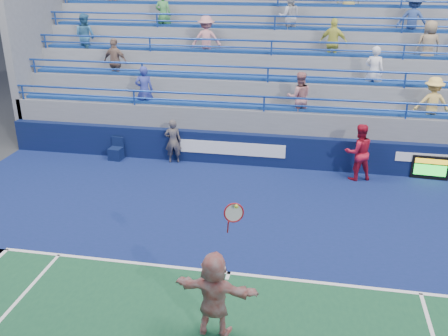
% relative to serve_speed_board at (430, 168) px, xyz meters
% --- Properties ---
extents(ground, '(120.00, 120.00, 0.00)m').
position_rel_serve_speed_board_xyz_m(ground, '(-5.40, -6.31, -0.40)').
color(ground, '#333538').
extents(sponsor_wall, '(18.00, 0.32, 1.10)m').
position_rel_serve_speed_board_xyz_m(sponsor_wall, '(-5.39, 0.19, 0.15)').
color(sponsor_wall, '#0A183B').
rests_on(sponsor_wall, ground).
extents(bleacher_stand, '(18.00, 5.60, 6.13)m').
position_rel_serve_speed_board_xyz_m(bleacher_stand, '(-5.40, 3.96, 1.15)').
color(bleacher_stand, slate).
rests_on(bleacher_stand, ground).
extents(serve_speed_board, '(1.15, 0.20, 0.79)m').
position_rel_serve_speed_board_xyz_m(serve_speed_board, '(0.00, 0.00, 0.00)').
color(serve_speed_board, black).
rests_on(serve_speed_board, ground).
extents(judge_chair, '(0.48, 0.48, 0.78)m').
position_rel_serve_speed_board_xyz_m(judge_chair, '(-10.48, -0.20, -0.15)').
color(judge_chair, '#0C183D').
rests_on(judge_chair, ground).
extents(tennis_player, '(1.63, 0.64, 2.76)m').
position_rel_serve_speed_board_xyz_m(tennis_player, '(-5.33, -8.22, 0.46)').
color(tennis_player, silver).
rests_on(tennis_player, ground).
extents(line_judge, '(0.64, 0.51, 1.54)m').
position_rel_serve_speed_board_xyz_m(line_judge, '(-8.42, -0.09, 0.37)').
color(line_judge, '#131B35').
rests_on(line_judge, ground).
extents(ball_girl, '(1.07, 0.94, 1.84)m').
position_rel_serve_speed_board_xyz_m(ball_girl, '(-2.29, -0.41, 0.52)').
color(ball_girl, '#B1142B').
rests_on(ball_girl, ground).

